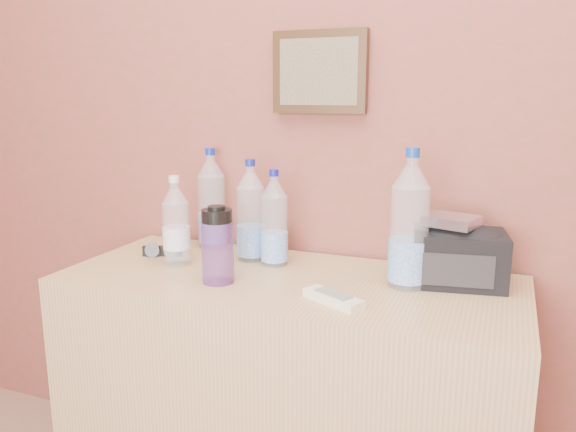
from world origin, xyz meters
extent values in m
plane|color=#983D42|center=(0.00, 2.00, 1.35)|extent=(4.00, 0.00, 4.00)
cube|color=#9D7C55|center=(-0.15, 1.71, 0.41)|extent=(1.31, 0.55, 0.82)
cylinder|color=#C9E3F8|center=(-0.24, 1.81, 0.95)|extent=(0.08, 0.08, 0.26)
cylinder|color=#0D0FB8|center=(-0.24, 1.81, 1.10)|extent=(0.03, 0.03, 0.02)
cylinder|color=silver|center=(-0.52, 1.93, 0.97)|extent=(0.09, 0.09, 0.30)
cylinder|color=#0C21AC|center=(-0.52, 1.93, 1.15)|extent=(0.03, 0.03, 0.02)
cylinder|color=silver|center=(-0.33, 1.84, 0.96)|extent=(0.09, 0.09, 0.28)
cylinder|color=navy|center=(-0.33, 1.84, 1.13)|extent=(0.03, 0.03, 0.02)
cylinder|color=white|center=(0.18, 1.76, 0.98)|extent=(0.10, 0.10, 0.33)
cylinder|color=#0E3BA2|center=(0.18, 1.76, 1.18)|extent=(0.04, 0.04, 0.03)
cylinder|color=#BED8F7|center=(-0.52, 1.70, 0.94)|extent=(0.08, 0.08, 0.24)
cylinder|color=silver|center=(-0.52, 1.70, 1.08)|extent=(0.03, 0.03, 0.02)
cylinder|color=#633282|center=(-0.32, 1.60, 0.91)|extent=(0.09, 0.09, 0.17)
cylinder|color=black|center=(-0.32, 1.60, 1.01)|extent=(0.08, 0.08, 0.04)
cube|color=silver|center=(0.03, 1.56, 0.83)|extent=(0.17, 0.13, 0.02)
cube|color=silver|center=(0.28, 1.82, 1.00)|extent=(0.16, 0.14, 0.03)
camera|label=1|loc=(0.41, 0.28, 1.33)|focal=35.00mm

